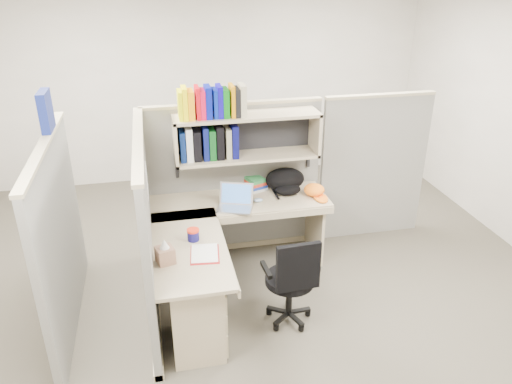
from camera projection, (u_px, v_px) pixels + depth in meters
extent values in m
plane|color=#3C382E|center=(252.00, 295.00, 4.72)|extent=(6.00, 6.00, 0.00)
plane|color=#B4AEA3|center=(207.00, 83.00, 6.80)|extent=(6.00, 0.00, 6.00)
cube|color=#62635E|center=(234.00, 180.00, 5.18)|extent=(1.80, 0.06, 1.60)
cube|color=tan|center=(233.00, 104.00, 4.83)|extent=(1.80, 0.08, 0.03)
cube|color=#62635E|center=(147.00, 231.00, 4.21)|extent=(0.06, 1.80, 1.60)
cube|color=tan|center=(138.00, 140.00, 3.86)|extent=(0.08, 1.80, 0.03)
cube|color=#62635E|center=(60.00, 240.00, 4.08)|extent=(0.06, 1.80, 1.60)
cube|color=#62635E|center=(373.00, 168.00, 5.47)|extent=(1.20, 0.06, 1.60)
cube|color=navy|center=(46.00, 111.00, 3.97)|extent=(0.07, 0.27, 0.32)
cube|color=white|center=(147.00, 181.00, 4.18)|extent=(0.00, 0.21, 0.28)
cube|color=gray|center=(247.00, 116.00, 4.70)|extent=(1.40, 0.34, 0.03)
cube|color=gray|center=(247.00, 156.00, 4.88)|extent=(1.40, 0.34, 0.03)
cube|color=gray|center=(175.00, 141.00, 4.66)|extent=(0.03, 0.34, 0.44)
cube|color=gray|center=(315.00, 132.00, 4.92)|extent=(0.03, 0.34, 0.44)
cube|color=black|center=(244.00, 131.00, 4.93)|extent=(1.38, 0.01, 0.41)
cube|color=#DCE104|center=(180.00, 105.00, 4.51)|extent=(0.03, 0.20, 0.26)
cube|color=#FFEB05|center=(185.00, 103.00, 4.51)|extent=(0.05, 0.20, 0.29)
cube|color=#FF9B05|center=(190.00, 104.00, 4.52)|extent=(0.06, 0.20, 0.26)
cube|color=red|center=(197.00, 102.00, 4.53)|extent=(0.04, 0.20, 0.29)
cube|color=red|center=(202.00, 104.00, 4.54)|extent=(0.05, 0.20, 0.26)
cube|color=#040F8C|center=(208.00, 102.00, 4.55)|extent=(0.06, 0.20, 0.29)
cube|color=#041C92|center=(215.00, 103.00, 4.57)|extent=(0.04, 0.20, 0.26)
cube|color=#0E0599|center=(219.00, 101.00, 4.57)|extent=(0.04, 0.20, 0.29)
cube|color=#07630E|center=(225.00, 102.00, 4.59)|extent=(0.06, 0.20, 0.26)
cube|color=#D08004|center=(232.00, 100.00, 4.59)|extent=(0.04, 0.20, 0.29)
cube|color=black|center=(236.00, 102.00, 4.61)|extent=(0.05, 0.20, 0.26)
cube|color=tan|center=(242.00, 100.00, 4.61)|extent=(0.06, 0.20, 0.29)
cube|color=#071847|center=(182.00, 145.00, 4.71)|extent=(0.05, 0.24, 0.29)
cube|color=silver|center=(189.00, 143.00, 4.71)|extent=(0.06, 0.24, 0.32)
cube|color=black|center=(196.00, 144.00, 4.73)|extent=(0.07, 0.24, 0.29)
cube|color=#070F4E|center=(205.00, 142.00, 4.74)|extent=(0.05, 0.24, 0.32)
cube|color=#094114|center=(211.00, 143.00, 4.76)|extent=(0.06, 0.24, 0.29)
cube|color=black|center=(219.00, 141.00, 4.77)|extent=(0.07, 0.24, 0.32)
cube|color=gray|center=(227.00, 142.00, 4.79)|extent=(0.05, 0.24, 0.29)
cube|color=#070848|center=(234.00, 140.00, 4.80)|extent=(0.06, 0.24, 0.32)
cube|color=gray|center=(240.00, 201.00, 4.92)|extent=(1.74, 0.60, 0.03)
cube|color=gray|center=(189.00, 248.00, 4.13)|extent=(0.60, 1.34, 0.03)
cube|color=gray|center=(246.00, 219.00, 4.67)|extent=(1.74, 0.02, 0.07)
cube|color=gray|center=(225.00, 248.00, 4.20)|extent=(0.02, 1.34, 0.07)
cube|color=gray|center=(196.00, 311.00, 3.98)|extent=(0.40, 0.55, 0.68)
cube|color=tan|center=(221.00, 287.00, 3.94)|extent=(0.02, 0.50, 0.16)
cube|color=tan|center=(222.00, 305.00, 4.01)|extent=(0.02, 0.50, 0.16)
cube|color=tan|center=(223.00, 327.00, 4.11)|extent=(0.02, 0.50, 0.22)
cube|color=#B2B2B7|center=(223.00, 287.00, 3.94)|extent=(0.01, 0.12, 0.01)
cube|color=gray|center=(315.00, 224.00, 5.26)|extent=(0.03, 0.55, 0.70)
cylinder|color=#110E55|center=(193.00, 235.00, 4.20)|extent=(0.10, 0.10, 0.09)
cylinder|color=red|center=(193.00, 230.00, 4.18)|extent=(0.10, 0.10, 0.02)
ellipsoid|color=#8DA6C8|center=(258.00, 200.00, 4.88)|extent=(0.10, 0.08, 0.03)
cylinder|color=white|center=(234.00, 191.00, 4.98)|extent=(0.09, 0.09, 0.10)
cylinder|color=black|center=(290.00, 279.00, 4.22)|extent=(0.42, 0.42, 0.06)
cube|color=black|center=(298.00, 267.00, 3.95)|extent=(0.37, 0.07, 0.42)
cylinder|color=black|center=(289.00, 296.00, 4.29)|extent=(0.05, 0.05, 0.36)
cylinder|color=black|center=(288.00, 315.00, 4.38)|extent=(0.40, 0.40, 0.09)
cube|color=black|center=(266.00, 270.00, 4.11)|extent=(0.05, 0.24, 0.04)
cube|color=black|center=(314.00, 262.00, 4.21)|extent=(0.05, 0.24, 0.04)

